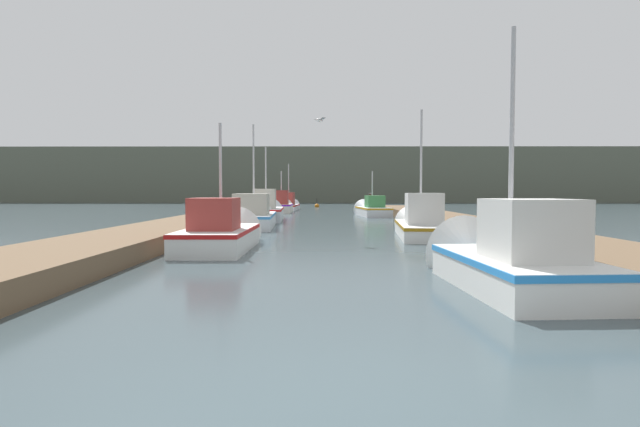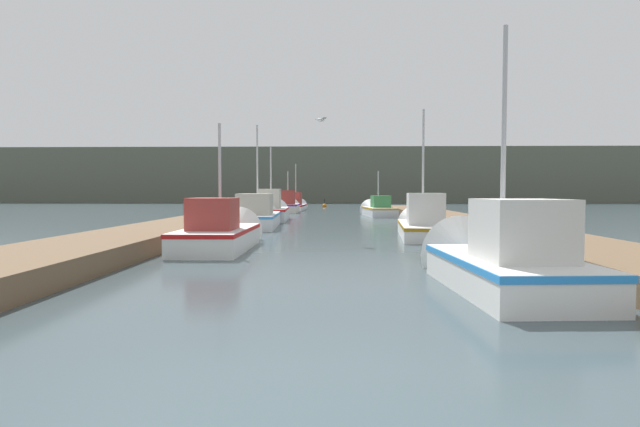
{
  "view_description": "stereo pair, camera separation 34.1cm",
  "coord_description": "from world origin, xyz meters",
  "px_view_note": "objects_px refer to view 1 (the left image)",
  "views": [
    {
      "loc": [
        -0.2,
        -3.71,
        1.62
      ],
      "look_at": [
        -0.29,
        11.51,
        0.92
      ],
      "focal_mm": 28.0,
      "sensor_mm": 36.0,
      "label": 1
    },
    {
      "loc": [
        0.14,
        -3.71,
        1.62
      ],
      "look_at": [
        -0.29,
        11.51,
        0.92
      ],
      "focal_mm": 28.0,
      "sensor_mm": 36.0,
      "label": 2
    }
  ],
  "objects_px": {
    "fishing_boat_0": "(505,259)",
    "fishing_boat_7": "(289,205)",
    "fishing_boat_4": "(266,211)",
    "seagull_lead": "(320,120)",
    "fishing_boat_2": "(419,224)",
    "fishing_boat_5": "(371,209)",
    "channel_buoy": "(317,206)",
    "fishing_boat_6": "(281,206)",
    "fishing_boat_3": "(254,216)",
    "fishing_boat_1": "(223,233)",
    "mooring_piling_0": "(370,200)",
    "mooring_piling_1": "(412,210)"
  },
  "relations": [
    {
      "from": "fishing_boat_0",
      "to": "fishing_boat_7",
      "type": "bearing_deg",
      "value": 96.51
    },
    {
      "from": "fishing_boat_4",
      "to": "seagull_lead",
      "type": "xyz_separation_m",
      "value": [
        3.0,
        -10.38,
        3.51
      ]
    },
    {
      "from": "fishing_boat_2",
      "to": "fishing_boat_5",
      "type": "height_order",
      "value": "fishing_boat_2"
    },
    {
      "from": "fishing_boat_5",
      "to": "seagull_lead",
      "type": "relative_size",
      "value": 10.58
    },
    {
      "from": "fishing_boat_5",
      "to": "channel_buoy",
      "type": "bearing_deg",
      "value": 97.2
    },
    {
      "from": "fishing_boat_5",
      "to": "fishing_boat_6",
      "type": "relative_size",
      "value": 1.25
    },
    {
      "from": "fishing_boat_2",
      "to": "fishing_boat_3",
      "type": "relative_size",
      "value": 0.98
    },
    {
      "from": "fishing_boat_1",
      "to": "seagull_lead",
      "type": "xyz_separation_m",
      "value": [
        2.72,
        3.01,
        3.58
      ]
    },
    {
      "from": "fishing_boat_5",
      "to": "fishing_boat_7",
      "type": "xyz_separation_m",
      "value": [
        -5.99,
        9.37,
        0.05
      ]
    },
    {
      "from": "fishing_boat_4",
      "to": "fishing_boat_5",
      "type": "distance_m",
      "value": 8.07
    },
    {
      "from": "fishing_boat_3",
      "to": "mooring_piling_0",
      "type": "height_order",
      "value": "fishing_boat_3"
    },
    {
      "from": "fishing_boat_6",
      "to": "mooring_piling_0",
      "type": "xyz_separation_m",
      "value": [
        7.6,
        10.32,
        0.21
      ]
    },
    {
      "from": "fishing_boat_1",
      "to": "mooring_piling_1",
      "type": "distance_m",
      "value": 14.25
    },
    {
      "from": "fishing_boat_1",
      "to": "fishing_boat_3",
      "type": "xyz_separation_m",
      "value": [
        -0.27,
        8.45,
        0.05
      ]
    },
    {
      "from": "fishing_boat_2",
      "to": "channel_buoy",
      "type": "bearing_deg",
      "value": 102.55
    },
    {
      "from": "fishing_boat_3",
      "to": "fishing_boat_5",
      "type": "distance_m",
      "value": 11.83
    },
    {
      "from": "fishing_boat_7",
      "to": "seagull_lead",
      "type": "height_order",
      "value": "seagull_lead"
    },
    {
      "from": "fishing_boat_7",
      "to": "seagull_lead",
      "type": "distance_m",
      "value": 25.28
    },
    {
      "from": "fishing_boat_0",
      "to": "mooring_piling_0",
      "type": "distance_m",
      "value": 38.99
    },
    {
      "from": "fishing_boat_5",
      "to": "mooring_piling_0",
      "type": "distance_m",
      "value": 14.95
    },
    {
      "from": "mooring_piling_0",
      "to": "mooring_piling_1",
      "type": "distance_m",
      "value": 21.28
    },
    {
      "from": "mooring_piling_0",
      "to": "channel_buoy",
      "type": "distance_m",
      "value": 5.38
    },
    {
      "from": "channel_buoy",
      "to": "seagull_lead",
      "type": "relative_size",
      "value": 1.81
    },
    {
      "from": "fishing_boat_4",
      "to": "fishing_boat_6",
      "type": "relative_size",
      "value": 1.3
    },
    {
      "from": "fishing_boat_2",
      "to": "fishing_boat_4",
      "type": "height_order",
      "value": "fishing_boat_2"
    },
    {
      "from": "mooring_piling_0",
      "to": "mooring_piling_1",
      "type": "relative_size",
      "value": 1.19
    },
    {
      "from": "fishing_boat_0",
      "to": "mooring_piling_0",
      "type": "bearing_deg",
      "value": 84.32
    },
    {
      "from": "fishing_boat_5",
      "to": "mooring_piling_1",
      "type": "distance_m",
      "value": 6.59
    },
    {
      "from": "fishing_boat_5",
      "to": "fishing_boat_2",
      "type": "bearing_deg",
      "value": -93.95
    },
    {
      "from": "fishing_boat_3",
      "to": "fishing_boat_6",
      "type": "bearing_deg",
      "value": 87.14
    },
    {
      "from": "fishing_boat_2",
      "to": "fishing_boat_7",
      "type": "xyz_separation_m",
      "value": [
        -6.38,
        23.72,
        0.03
      ]
    },
    {
      "from": "fishing_boat_0",
      "to": "fishing_boat_4",
      "type": "height_order",
      "value": "fishing_boat_0"
    },
    {
      "from": "fishing_boat_1",
      "to": "fishing_boat_6",
      "type": "relative_size",
      "value": 1.11
    },
    {
      "from": "fishing_boat_1",
      "to": "channel_buoy",
      "type": "xyz_separation_m",
      "value": [
        2.24,
        35.0,
        -0.3
      ]
    },
    {
      "from": "fishing_boat_7",
      "to": "mooring_piling_0",
      "type": "height_order",
      "value": "fishing_boat_7"
    },
    {
      "from": "fishing_boat_0",
      "to": "fishing_boat_5",
      "type": "bearing_deg",
      "value": 86.32
    },
    {
      "from": "fishing_boat_1",
      "to": "mooring_piling_0",
      "type": "relative_size",
      "value": 3.53
    },
    {
      "from": "fishing_boat_1",
      "to": "fishing_boat_5",
      "type": "relative_size",
      "value": 0.89
    },
    {
      "from": "mooring_piling_1",
      "to": "channel_buoy",
      "type": "distance_m",
      "value": 23.49
    },
    {
      "from": "fishing_boat_0",
      "to": "fishing_boat_1",
      "type": "xyz_separation_m",
      "value": [
        -5.92,
        5.57,
        -0.02
      ]
    },
    {
      "from": "fishing_boat_0",
      "to": "fishing_boat_5",
      "type": "height_order",
      "value": "fishing_boat_0"
    },
    {
      "from": "fishing_boat_2",
      "to": "seagull_lead",
      "type": "height_order",
      "value": "fishing_boat_2"
    },
    {
      "from": "fishing_boat_4",
      "to": "fishing_boat_5",
      "type": "xyz_separation_m",
      "value": [
        6.24,
        5.12,
        -0.12
      ]
    },
    {
      "from": "fishing_boat_1",
      "to": "fishing_boat_6",
      "type": "xyz_separation_m",
      "value": [
        -0.26,
        23.07,
        0.06
      ]
    },
    {
      "from": "fishing_boat_2",
      "to": "mooring_piling_1",
      "type": "distance_m",
      "value": 8.04
    },
    {
      "from": "mooring_piling_0",
      "to": "seagull_lead",
      "type": "relative_size",
      "value": 2.66
    },
    {
      "from": "fishing_boat_3",
      "to": "channel_buoy",
      "type": "xyz_separation_m",
      "value": [
        2.51,
        26.55,
        -0.35
      ]
    },
    {
      "from": "fishing_boat_1",
      "to": "fishing_boat_6",
      "type": "height_order",
      "value": "fishing_boat_1"
    },
    {
      "from": "fishing_boat_1",
      "to": "fishing_boat_2",
      "type": "height_order",
      "value": "fishing_boat_2"
    },
    {
      "from": "fishing_boat_2",
      "to": "fishing_boat_6",
      "type": "xyz_separation_m",
      "value": [
        -6.61,
        18.91,
        0.08
      ]
    }
  ]
}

